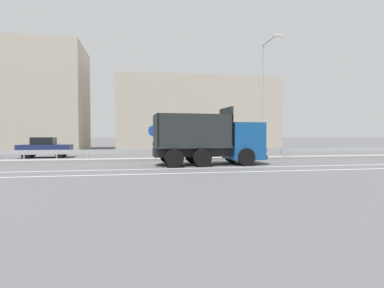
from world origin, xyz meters
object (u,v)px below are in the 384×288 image
dump_truck (221,143)px  parked_car_3 (45,148)px  street_lamp_1 (263,94)px  median_road_sign (154,141)px

dump_truck → parked_car_3: (-12.35, 7.74, -0.51)m
parked_car_3 → dump_truck: bearing=55.6°
dump_truck → street_lamp_1: 6.09m
median_road_sign → street_lamp_1: bearing=-2.5°
parked_car_3 → street_lamp_1: bearing=71.3°
street_lamp_1 → parked_car_3: bearing=163.7°
dump_truck → median_road_sign: (-3.97, 3.28, 0.07)m
street_lamp_1 → parked_car_3: (-16.36, 4.79, -4.02)m
dump_truck → street_lamp_1: (4.01, 2.94, 3.51)m
dump_truck → parked_car_3: dump_truck is taller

